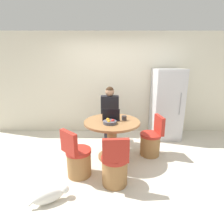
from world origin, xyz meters
The scene contains 12 objects.
ground_plane centered at (0.00, 0.00, 0.00)m, with size 12.00×12.00×0.00m, color beige.
wall_back centered at (0.00, 1.67, 1.30)m, with size 7.00×0.06×2.60m.
refrigerator centered at (1.35, 1.26, 0.85)m, with size 0.68×0.72×1.71m.
dining_table centered at (0.00, 0.18, 0.52)m, with size 1.07×1.07×0.77m.
chair_near_camera centered at (0.04, -0.62, 0.28)m, with size 0.42×0.42×0.83m.
chair_near_left_corner centered at (-0.56, -0.40, 0.28)m, with size 0.49×0.49×0.83m.
chair_right_side centered at (0.80, 0.30, 0.28)m, with size 0.44×0.43×0.83m.
person_seated centered at (-0.05, 0.94, 0.73)m, with size 0.40×0.37×1.33m.
laptop centered at (-0.02, 0.25, 0.82)m, with size 0.33×0.22×0.23m.
fruit_bowl centered at (-0.04, 0.03, 0.80)m, with size 0.24×0.24×0.10m.
coffee_cup centered at (0.23, 0.23, 0.81)m, with size 0.09×0.09×0.09m.
cat centered at (-0.83, -1.00, 0.10)m, with size 0.48×0.31×0.19m.
Camera 1 is at (-0.00, -2.97, 1.82)m, focal length 28.00 mm.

